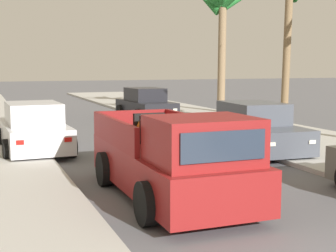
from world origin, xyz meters
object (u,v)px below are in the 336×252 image
Objects in this scene: car_left_mid at (146,105)px; car_left_far at (34,129)px; pickup_truck at (172,159)px; car_right_mid at (254,129)px; palm_tree_left_back at (223,9)px.

car_left_mid is 1.01× the size of car_left_far.
pickup_truck reaches higher than car_left_mid.
pickup_truck reaches higher than car_right_mid.
pickup_truck is at bearing -120.59° from palm_tree_left_back.
pickup_truck is 18.21m from palm_tree_left_back.
pickup_truck is 6.81m from car_left_far.
car_left_far is at bearing 106.93° from pickup_truck.
palm_tree_left_back reaches higher than pickup_truck.
car_left_far is 14.75m from palm_tree_left_back.
car_right_mid is 6.77m from car_left_far.
palm_tree_left_back is (8.93, 15.10, 4.86)m from pickup_truck.
pickup_truck is 1.21× the size of car_right_mid.
car_left_mid and car_right_mid have the same top height.
pickup_truck is 1.20× the size of car_left_mid.
car_left_far is at bearing -141.80° from palm_tree_left_back.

